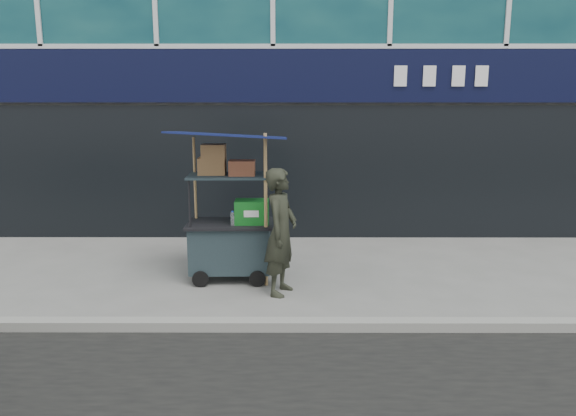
{
  "coord_description": "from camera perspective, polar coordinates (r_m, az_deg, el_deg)",
  "views": [
    {
      "loc": [
        0.28,
        -6.13,
        2.66
      ],
      "look_at": [
        0.27,
        1.2,
        1.12
      ],
      "focal_mm": 35.0,
      "sensor_mm": 36.0,
      "label": 1
    }
  ],
  "objects": [
    {
      "name": "vendor_cart",
      "position": [
        7.97,
        -5.8,
        -2.02
      ],
      "size": [
        1.61,
        1.15,
        2.15
      ],
      "rotation": [
        0.0,
        0.0,
        0.02
      ],
      "color": "black",
      "rests_on": "ground"
    },
    {
      "name": "vendor_man",
      "position": [
        7.35,
        -0.72,
        -2.44
      ],
      "size": [
        0.58,
        0.71,
        1.68
      ],
      "primitive_type": "imported",
      "rotation": [
        0.0,
        0.0,
        1.25
      ],
      "color": "black",
      "rests_on": "ground"
    },
    {
      "name": "curb",
      "position": [
        6.48,
        -2.43,
        -11.78
      ],
      "size": [
        80.0,
        0.18,
        0.12
      ],
      "primitive_type": "cube",
      "color": "gray",
      "rests_on": "ground"
    },
    {
      "name": "ground",
      "position": [
        6.68,
        -2.35,
        -11.57
      ],
      "size": [
        80.0,
        80.0,
        0.0
      ],
      "primitive_type": "plane",
      "color": "slate",
      "rests_on": "ground"
    }
  ]
}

